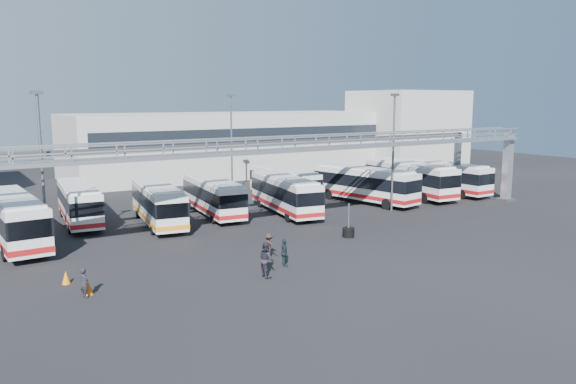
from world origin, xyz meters
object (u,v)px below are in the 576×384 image
bus_9 (443,176)px  pedestrian_a (84,283)px  bus_2 (79,202)px  light_pole_back (231,139)px  bus_8 (410,178)px  pedestrian_b (266,259)px  bus_3 (158,203)px  tire_stack (348,231)px  bus_5 (285,193)px  bus_4 (213,195)px  bus_6 (284,182)px  light_pole_mid (393,146)px  pedestrian_c (269,246)px  bus_7 (365,183)px  pedestrian_d (284,253)px  cone_left (66,277)px  cone_right (89,288)px  bus_1 (14,218)px

bus_9 → pedestrian_a: bus_9 is taller
bus_2 → light_pole_back: bearing=24.2°
bus_8 → pedestrian_b: bearing=-145.0°
bus_2 → bus_3: size_ratio=0.98×
tire_stack → bus_5: bearing=85.7°
bus_9 → pedestrian_a: 40.96m
light_pole_back → bus_8: light_pole_back is taller
bus_4 → bus_9: 25.18m
light_pole_back → bus_4: (-5.90, -8.13, -4.00)m
bus_6 → light_pole_mid: bearing=-65.7°
pedestrian_b → pedestrian_c: 3.59m
bus_5 → bus_9: size_ratio=1.01×
pedestrian_a → pedestrian_b: size_ratio=0.78×
light_pole_back → bus_5: light_pole_back is taller
bus_7 → tire_stack: (-9.77, -9.87, -1.45)m
light_pole_back → pedestrian_d: (-8.72, -23.98, -4.90)m
bus_3 → bus_7: bus_7 is taller
bus_8 → cone_left: (-34.93, -10.17, -1.57)m
light_pole_back → pedestrian_b: bearing=-112.9°
bus_6 → tire_stack: bus_6 is taller
light_pole_back → bus_2: light_pole_back is taller
pedestrian_a → cone_right: pedestrian_a is taller
bus_6 → pedestrian_b: size_ratio=5.10×
light_pole_mid → bus_1: bearing=171.1°
pedestrian_b → pedestrian_c: (1.93, 3.02, -0.18)m
bus_4 → cone_right: 20.12m
light_pole_back → cone_left: size_ratio=14.19×
cone_left → bus_5: bearing=26.1°
bus_9 → pedestrian_d: size_ratio=6.56×
light_pole_back → pedestrian_a: (-19.83, -23.19, -4.96)m
light_pole_back → bus_5: size_ratio=0.94×
bus_5 → cone_left: 22.15m
bus_5 → bus_8: bus_8 is taller
cone_right → pedestrian_c: bearing=4.1°
pedestrian_c → pedestrian_b: bearing=115.8°
bus_5 → cone_left: bus_5 is taller
bus_1 → pedestrian_a: (1.59, -12.81, -1.13)m
bus_6 → pedestrian_d: bus_6 is taller
bus_4 → bus_5: bus_5 is taller
pedestrian_b → light_pole_back: bearing=-18.6°
bus_3 → cone_left: size_ratio=14.78×
light_pole_mid → bus_9: (11.15, 4.34, -3.92)m
light_pole_back → bus_4: light_pole_back is taller
light_pole_back → bus_3: size_ratio=0.96×
bus_3 → pedestrian_c: bearing=-70.9°
pedestrian_c → cone_right: (-10.92, -0.78, -0.47)m
light_pole_mid → bus_6: light_pole_mid is taller
cone_right → light_pole_back: bearing=49.4°
bus_6 → tire_stack: (-4.47, -15.81, -1.27)m
light_pole_mid → bus_3: bearing=162.9°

